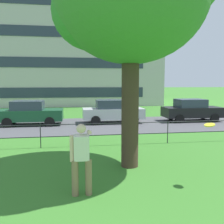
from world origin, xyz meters
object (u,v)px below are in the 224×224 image
object	(u,v)px
frisbee	(210,125)
person_thrower	(82,157)
car_black_right	(192,110)
car_silver_far_right	(112,111)
apartment_building_background	(28,27)
car_dark_green_center	(30,113)

from	to	relation	value
frisbee	person_thrower	bearing A→B (deg)	-177.70
person_thrower	car_black_right	world-z (taller)	person_thrower
frisbee	car_silver_far_right	world-z (taller)	frisbee
apartment_building_background	car_black_right	bearing A→B (deg)	-53.49
car_dark_green_center	car_silver_far_right	xyz separation A→B (m)	(5.30, 0.08, 0.00)
car_silver_far_right	car_black_right	bearing A→B (deg)	-0.49
frisbee	apartment_building_background	bearing A→B (deg)	107.42
car_dark_green_center	frisbee	bearing A→B (deg)	-59.40
frisbee	car_silver_far_right	xyz separation A→B (m)	(-0.88, 10.53, -0.81)
frisbee	car_black_right	xyz separation A→B (m)	(4.71, 10.48, -0.81)
person_thrower	apartment_building_background	world-z (taller)	apartment_building_background
car_dark_green_center	apartment_building_background	xyz separation A→B (m)	(-3.00, 18.79, 9.09)
frisbee	car_dark_green_center	bearing A→B (deg)	120.60
apartment_building_background	frisbee	bearing A→B (deg)	-72.58
person_thrower	apartment_building_background	bearing A→B (deg)	101.34
car_black_right	car_silver_far_right	bearing A→B (deg)	179.51
frisbee	car_black_right	world-z (taller)	frisbee
car_dark_green_center	apartment_building_background	bearing A→B (deg)	99.06
person_thrower	car_black_right	size ratio (longest dim) A/B	0.43
person_thrower	apartment_building_background	xyz separation A→B (m)	(-5.89, 29.37, 8.94)
car_silver_far_right	car_dark_green_center	bearing A→B (deg)	-179.15
car_dark_green_center	apartment_building_background	size ratio (longest dim) A/B	0.12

